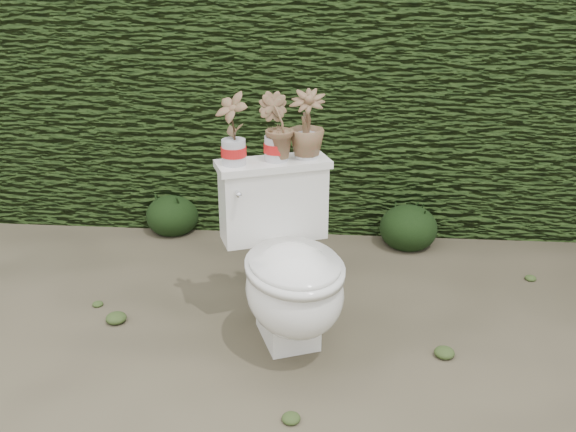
# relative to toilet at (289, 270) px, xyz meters

# --- Properties ---
(ground) EXTENTS (60.00, 60.00, 0.00)m
(ground) POSITION_rel_toilet_xyz_m (-0.10, 0.07, -0.36)
(ground) COLOR brown
(ground) RESTS_ON ground
(hedge) EXTENTS (8.00, 1.00, 1.60)m
(hedge) POSITION_rel_toilet_xyz_m (-0.10, 1.67, 0.44)
(hedge) COLOR #283F15
(hedge) RESTS_ON ground
(toilet) EXTENTS (0.67, 0.80, 0.78)m
(toilet) POSITION_rel_toilet_xyz_m (0.00, 0.00, 0.00)
(toilet) COLOR white
(toilet) RESTS_ON ground
(potted_plant_left) EXTENTS (0.19, 0.18, 0.30)m
(potted_plant_left) POSITION_rel_toilet_xyz_m (-0.25, 0.16, 0.57)
(potted_plant_left) COLOR #1E6329
(potted_plant_left) RESTS_ON toilet
(potted_plant_center) EXTENTS (0.19, 0.17, 0.28)m
(potted_plant_center) POSITION_rel_toilet_xyz_m (-0.07, 0.23, 0.56)
(potted_plant_center) COLOR #1E6329
(potted_plant_center) RESTS_ON toilet
(potted_plant_right) EXTENTS (0.17, 0.17, 0.29)m
(potted_plant_right) POSITION_rel_toilet_xyz_m (0.06, 0.28, 0.56)
(potted_plant_right) COLOR #1E6329
(potted_plant_right) RESTS_ON toilet
(liriope_clump_1) EXTENTS (0.33, 0.33, 0.26)m
(liriope_clump_1) POSITION_rel_toilet_xyz_m (-0.82, 1.16, -0.22)
(liriope_clump_1) COLOR black
(liriope_clump_1) RESTS_ON ground
(liriope_clump_2) EXTENTS (0.34, 0.34, 0.27)m
(liriope_clump_2) POSITION_rel_toilet_xyz_m (0.63, 1.07, -0.22)
(liriope_clump_2) COLOR black
(liriope_clump_2) RESTS_ON ground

